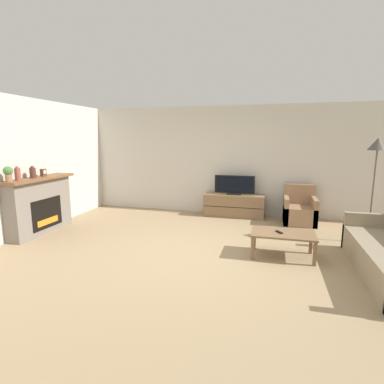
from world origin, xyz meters
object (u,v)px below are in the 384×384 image
(remote, at_px, (279,232))
(mantel_vase_centre_left, at_px, (33,172))
(floor_lamp, at_px, (377,152))
(mantel_vase_left, at_px, (18,174))
(armchair, at_px, (299,211))
(potted_plant, at_px, (8,173))
(coffee_table, at_px, (283,236))
(mantel_clock, at_px, (43,173))
(tv_stand, at_px, (234,205))
(fireplace, at_px, (40,205))
(tv, at_px, (234,186))

(remote, bearing_deg, mantel_vase_centre_left, 149.33)
(mantel_vase_centre_left, distance_m, floor_lamp, 6.39)
(mantel_vase_left, distance_m, armchair, 5.84)
(mantel_vase_left, bearing_deg, potted_plant, -90.00)
(potted_plant, xyz_separation_m, floor_lamp, (6.27, 1.74, 0.36))
(mantel_vase_centre_left, xyz_separation_m, potted_plant, (0.00, -0.56, 0.05))
(potted_plant, bearing_deg, coffee_table, 7.52)
(coffee_table, bearing_deg, floor_lamp, 35.66)
(mantel_clock, relative_size, coffee_table, 0.15)
(tv_stand, bearing_deg, armchair, -7.77)
(fireplace, xyz_separation_m, mantel_vase_centre_left, (0.02, -0.12, 0.67))
(mantel_clock, distance_m, coffee_table, 4.80)
(mantel_clock, xyz_separation_m, coffee_table, (4.71, -0.22, -0.86))
(mantel_vase_centre_left, distance_m, armchair, 5.69)
(fireplace, relative_size, tv, 1.64)
(potted_plant, relative_size, floor_lamp, 0.14)
(coffee_table, bearing_deg, potted_plant, -172.48)
(fireplace, xyz_separation_m, mantel_clock, (0.02, 0.16, 0.64))
(mantel_vase_left, height_order, mantel_clock, mantel_vase_left)
(mantel_vase_centre_left, distance_m, coffee_table, 4.80)
(tv_stand, relative_size, tv, 1.50)
(tv_stand, height_order, remote, tv_stand)
(tv_stand, distance_m, coffee_table, 2.61)
(mantel_vase_centre_left, xyz_separation_m, tv, (3.63, 2.44, -0.49))
(potted_plant, bearing_deg, mantel_clock, 89.95)
(tv, distance_m, remote, 2.63)
(armchair, bearing_deg, floor_lamp, -43.06)
(tv_stand, distance_m, armchair, 1.53)
(tv, distance_m, floor_lamp, 3.06)
(mantel_clock, distance_m, tv_stand, 4.33)
(mantel_vase_left, relative_size, remote, 1.76)
(potted_plant, height_order, floor_lamp, floor_lamp)
(mantel_vase_centre_left, relative_size, armchair, 0.28)
(armchair, height_order, remote, armchair)
(potted_plant, distance_m, floor_lamp, 6.52)
(potted_plant, xyz_separation_m, armchair, (5.14, 2.79, -1.02))
(mantel_vase_left, relative_size, coffee_table, 0.26)
(mantel_vase_left, height_order, floor_lamp, floor_lamp)
(mantel_vase_centre_left, relative_size, tv_stand, 0.16)
(mantel_vase_left, xyz_separation_m, remote, (4.65, 0.40, -0.85))
(floor_lamp, bearing_deg, tv_stand, 154.49)
(mantel_vase_left, relative_size, armchair, 0.31)
(mantel_vase_centre_left, relative_size, mantel_clock, 1.59)
(mantel_vase_centre_left, bearing_deg, mantel_vase_left, -90.00)
(armchair, xyz_separation_m, remote, (-0.49, -2.19, 0.13))
(mantel_clock, bearing_deg, mantel_vase_centre_left, -90.16)
(remote, height_order, floor_lamp, floor_lamp)
(coffee_table, xyz_separation_m, remote, (-0.06, -0.02, 0.06))
(fireplace, height_order, coffee_table, fireplace)
(tv, bearing_deg, tv_stand, 90.00)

